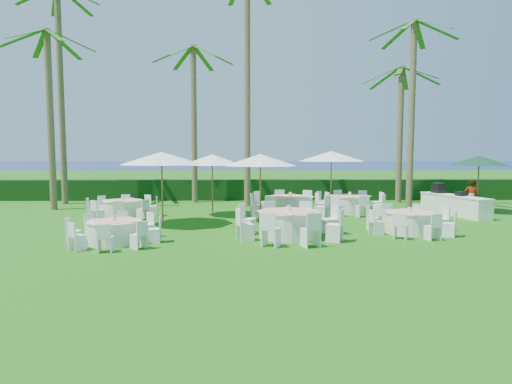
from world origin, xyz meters
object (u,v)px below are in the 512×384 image
(banquet_table_a, at_px, (114,231))
(umbrella_d, at_px, (331,156))
(banquet_table_c, at_px, (409,222))
(umbrella_green, at_px, (479,161))
(banquet_table_e, at_px, (290,206))
(umbrella_a, at_px, (162,158))
(buffet_table, at_px, (453,204))
(banquet_table_b, at_px, (289,223))
(banquet_table_f, at_px, (350,204))
(banquet_table_d, at_px, (123,208))
(umbrella_b, at_px, (260,160))
(umbrella_c, at_px, (212,160))
(staff_person, at_px, (471,198))

(banquet_table_a, bearing_deg, umbrella_d, 44.56)
(banquet_table_c, height_order, umbrella_green, umbrella_green)
(banquet_table_e, xyz_separation_m, umbrella_d, (2.24, 2.38, 2.14))
(banquet_table_a, distance_m, umbrella_a, 4.07)
(umbrella_green, bearing_deg, umbrella_a, -166.24)
(banquet_table_a, height_order, umbrella_green, umbrella_green)
(umbrella_a, height_order, buffet_table, umbrella_a)
(banquet_table_b, xyz_separation_m, banquet_table_f, (3.38, 5.86, -0.04))
(buffet_table, bearing_deg, banquet_table_e, -177.72)
(banquet_table_c, bearing_deg, banquet_table_d, 159.96)
(banquet_table_b, height_order, buffet_table, buffet_table)
(umbrella_b, bearing_deg, umbrella_d, 47.52)
(umbrella_d, height_order, umbrella_green, umbrella_d)
(umbrella_a, bearing_deg, umbrella_c, 55.94)
(banquet_table_d, distance_m, staff_person, 15.15)
(banquet_table_a, distance_m, umbrella_c, 6.69)
(umbrella_a, distance_m, staff_person, 13.28)
(banquet_table_b, height_order, staff_person, staff_person)
(banquet_table_c, relative_size, umbrella_c, 1.08)
(banquet_table_e, relative_size, umbrella_a, 1.11)
(banquet_table_d, relative_size, umbrella_a, 0.92)
(umbrella_d, bearing_deg, banquet_table_c, -77.41)
(umbrella_c, bearing_deg, buffet_table, 0.42)
(banquet_table_b, relative_size, umbrella_a, 1.08)
(banquet_table_e, height_order, umbrella_d, umbrella_d)
(banquet_table_b, bearing_deg, umbrella_a, 151.04)
(banquet_table_a, bearing_deg, banquet_table_f, 37.32)
(banquet_table_a, bearing_deg, umbrella_a, 76.61)
(staff_person, bearing_deg, umbrella_a, 29.72)
(banquet_table_f, bearing_deg, banquet_table_a, -142.68)
(umbrella_green, relative_size, buffet_table, 0.68)
(banquet_table_b, height_order, umbrella_c, umbrella_c)
(banquet_table_e, relative_size, umbrella_c, 1.30)
(banquet_table_e, xyz_separation_m, buffet_table, (7.34, 0.29, 0.01))
(umbrella_a, bearing_deg, umbrella_green, 13.76)
(banquet_table_e, xyz_separation_m, umbrella_b, (-1.35, -1.55, 2.01))
(banquet_table_c, bearing_deg, buffet_table, 50.25)
(banquet_table_e, height_order, banquet_table_f, banquet_table_e)
(umbrella_a, xyz_separation_m, umbrella_b, (3.75, 0.74, -0.07))
(banquet_table_a, relative_size, umbrella_a, 0.88)
(buffet_table, height_order, staff_person, staff_person)
(umbrella_c, xyz_separation_m, umbrella_green, (12.27, 0.91, -0.05))
(banquet_table_f, height_order, umbrella_green, umbrella_green)
(banquet_table_b, bearing_deg, umbrella_d, 68.99)
(banquet_table_c, distance_m, staff_person, 5.79)
(umbrella_green, bearing_deg, umbrella_b, -165.32)
(banquet_table_c, bearing_deg, banquet_table_a, -170.88)
(umbrella_b, xyz_separation_m, buffet_table, (8.69, 1.84, -1.99))
(banquet_table_b, height_order, banquet_table_e, banquet_table_e)
(staff_person, bearing_deg, umbrella_green, -106.91)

